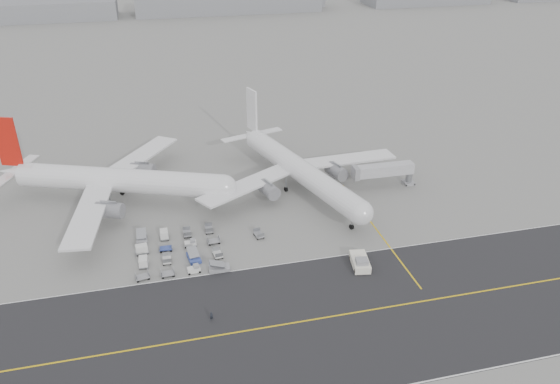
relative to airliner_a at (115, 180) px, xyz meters
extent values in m
plane|color=gray|center=(20.92, -29.26, -5.36)|extent=(700.00, 700.00, 0.00)
cube|color=#262629|center=(25.92, -47.26, -5.35)|extent=(220.00, 32.00, 0.02)
cube|color=gold|center=(25.92, -47.26, -5.33)|extent=(220.00, 0.30, 0.01)
cube|color=silver|center=(25.92, -31.46, -5.33)|extent=(220.00, 0.25, 0.01)
cube|color=gold|center=(50.92, -24.26, -5.34)|extent=(0.30, 40.00, 0.01)
cylinder|color=white|center=(1.29, -0.51, 0.01)|extent=(44.48, 21.52, 5.24)
sphere|color=white|center=(22.58, -8.83, 0.01)|extent=(5.14, 5.14, 5.14)
cone|color=white|center=(-21.03, 8.22, 0.41)|extent=(10.02, 7.64, 4.72)
cube|color=red|center=(-21.55, 8.42, 7.65)|extent=(4.85, 2.29, 11.15)
cube|color=white|center=(-23.49, 4.24, 0.54)|extent=(5.38, 8.70, 0.25)
cube|color=white|center=(-20.14, 12.81, 0.54)|extent=(5.38, 8.70, 0.25)
cube|color=white|center=(-4.77, -12.95, -0.64)|extent=(8.74, 25.59, 0.45)
cube|color=white|center=(5.28, 12.75, -0.64)|extent=(19.06, 23.69, 0.45)
cylinder|color=gray|center=(-1.12, -9.74, -1.95)|extent=(6.37, 5.06, 3.25)
cylinder|color=gray|center=(5.78, 7.92, -1.95)|extent=(6.37, 5.06, 3.25)
cylinder|color=black|center=(19.98, -7.81, -4.86)|extent=(1.10, 0.83, 0.99)
cylinder|color=black|center=(-1.41, -2.82, -4.86)|extent=(1.10, 0.83, 0.99)
cylinder|color=black|center=(0.88, 3.03, -4.86)|extent=(1.10, 0.83, 0.99)
cylinder|color=gray|center=(19.98, -7.81, -3.49)|extent=(0.36, 0.36, 2.75)
cylinder|color=white|center=(40.54, -4.72, -0.24)|extent=(17.32, 43.18, 5.00)
sphere|color=white|center=(46.81, -25.59, -0.24)|extent=(4.90, 4.90, 4.90)
cone|color=white|center=(33.97, 17.17, 0.14)|extent=(6.75, 9.44, 4.50)
cube|color=white|center=(33.81, 17.68, 7.05)|extent=(1.85, 4.73, 10.63)
cube|color=white|center=(29.54, 16.67, 0.26)|extent=(8.32, 4.58, 0.25)
cube|color=white|center=(37.94, 19.19, 0.26)|extent=(8.32, 4.58, 0.25)
cube|color=white|center=(27.64, -7.49, -0.86)|extent=(23.28, 16.79, 0.45)
cube|color=white|center=(52.83, 0.08, -0.86)|extent=(24.14, 6.44, 0.45)
cylinder|color=gray|center=(32.19, -8.34, -2.11)|extent=(4.50, 5.98, 3.10)
cylinder|color=gray|center=(49.50, -3.14, -2.11)|extent=(4.50, 5.98, 3.10)
cylinder|color=black|center=(46.05, -23.05, -4.82)|extent=(0.79, 1.18, 1.08)
cylinder|color=black|center=(37.21, -4.06, -4.82)|extent=(0.79, 1.18, 1.08)
cylinder|color=black|center=(42.95, -2.33, -4.82)|extent=(0.79, 1.18, 1.08)
cylinder|color=gray|center=(46.05, -23.05, -3.50)|extent=(0.36, 0.36, 2.62)
cube|color=white|center=(43.13, -35.25, -4.54)|extent=(3.84, 6.38, 1.35)
cube|color=#95959A|center=(42.91, -36.59, -3.52)|extent=(2.41, 2.25, 0.87)
cylinder|color=gray|center=(43.73, -31.64, -4.88)|extent=(0.56, 2.50, 0.15)
cylinder|color=black|center=(41.51, -37.33, -4.92)|extent=(0.52, 0.92, 0.87)
cylinder|color=black|center=(43.99, -37.74, -4.92)|extent=(0.52, 0.92, 0.87)
cylinder|color=black|center=(42.27, -32.76, -4.92)|extent=(0.52, 0.92, 0.87)
cylinder|color=black|center=(44.75, -33.18, -4.92)|extent=(0.52, 0.92, 0.87)
cylinder|color=gray|center=(66.09, -7.18, -3.48)|extent=(1.51, 1.51, 3.76)
cube|color=#95959A|center=(66.09, -7.18, -5.03)|extent=(2.48, 2.48, 0.66)
cube|color=#B8B8BD|center=(59.50, -7.09, -1.03)|extent=(14.15, 2.81, 2.45)
cube|color=#95959A|center=(52.73, -7.01, -1.03)|extent=(1.17, 3.03, 2.82)
cylinder|color=black|center=(67.14, -6.15, -5.08)|extent=(0.29, 0.57, 0.56)
imported|color=black|center=(15.05, -43.58, -4.57)|extent=(0.64, 0.48, 1.58)
camera|label=1|loc=(9.75, -110.87, 52.99)|focal=35.00mm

